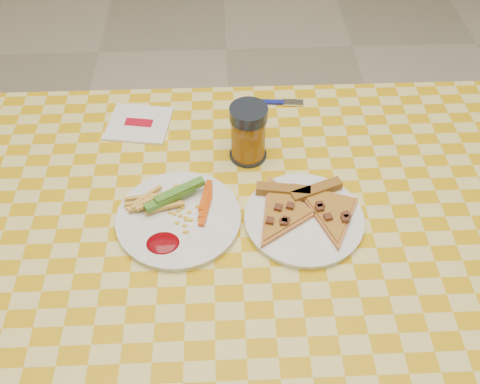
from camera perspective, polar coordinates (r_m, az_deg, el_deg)
name	(u,v)px	position (r m, az deg, el deg)	size (l,w,h in m)	color
ground	(240,380)	(1.71, 0.00, -19.41)	(8.00, 8.00, 0.00)	beige
table	(240,245)	(1.11, 0.00, -5.71)	(1.28, 0.88, 0.76)	silver
plate_left	(179,219)	(1.06, -6.55, -2.90)	(0.24, 0.24, 0.01)	white
plate_right	(304,220)	(1.06, 6.82, -2.93)	(0.23, 0.23, 0.01)	white
fries_veggies	(174,208)	(1.06, -7.05, -1.66)	(0.19, 0.18, 0.04)	gold
pizza_slices	(305,209)	(1.06, 6.92, -1.76)	(0.28, 0.24, 0.02)	#B77538
drink_glass	(248,133)	(1.14, 0.89, 6.27)	(0.08, 0.08, 0.13)	black
napkin	(139,124)	(1.28, -10.73, 7.18)	(0.16, 0.15, 0.01)	white
fork	(272,102)	(1.32, 3.41, 9.56)	(0.16, 0.03, 0.01)	navy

